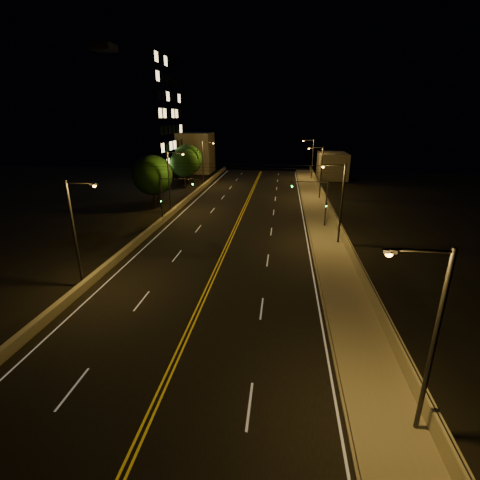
# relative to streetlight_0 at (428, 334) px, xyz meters

# --- Properties ---
(ground) EXTENTS (160.00, 160.00, 0.00)m
(ground) POSITION_rel_streetlight_0_xyz_m (-11.51, -0.93, -5.00)
(ground) COLOR black
(ground) RESTS_ON ground
(road) EXTENTS (18.00, 120.00, 0.02)m
(road) POSITION_rel_streetlight_0_xyz_m (-11.51, 19.07, -4.99)
(road) COLOR black
(road) RESTS_ON ground
(sidewalk) EXTENTS (3.60, 120.00, 0.30)m
(sidewalk) POSITION_rel_streetlight_0_xyz_m (-0.71, 19.07, -4.85)
(sidewalk) COLOR gray
(sidewalk) RESTS_ON ground
(curb) EXTENTS (0.14, 120.00, 0.15)m
(curb) POSITION_rel_streetlight_0_xyz_m (-2.58, 19.07, -4.93)
(curb) COLOR gray
(curb) RESTS_ON ground
(parapet_wall) EXTENTS (0.30, 120.00, 1.00)m
(parapet_wall) POSITION_rel_streetlight_0_xyz_m (0.94, 19.07, -4.20)
(parapet_wall) COLOR #9B9781
(parapet_wall) RESTS_ON sidewalk
(jersey_barrier) EXTENTS (0.45, 120.00, 0.73)m
(jersey_barrier) POSITION_rel_streetlight_0_xyz_m (-21.21, 19.07, -4.64)
(jersey_barrier) COLOR #9B9781
(jersey_barrier) RESTS_ON ground
(distant_building_right) EXTENTS (6.00, 10.00, 5.57)m
(distant_building_right) POSITION_rel_streetlight_0_xyz_m (4.99, 68.79, -2.22)
(distant_building_right) COLOR gray
(distant_building_right) RESTS_ON ground
(distant_building_left) EXTENTS (8.00, 8.00, 9.49)m
(distant_building_left) POSITION_rel_streetlight_0_xyz_m (-27.51, 73.82, -0.26)
(distant_building_left) COLOR gray
(distant_building_left) RESTS_ON ground
(parapet_rail) EXTENTS (0.06, 120.00, 0.06)m
(parapet_rail) POSITION_rel_streetlight_0_xyz_m (0.94, 19.07, -3.67)
(parapet_rail) COLOR black
(parapet_rail) RESTS_ON parapet_wall
(lane_markings) EXTENTS (17.32, 116.00, 0.00)m
(lane_markings) POSITION_rel_streetlight_0_xyz_m (-11.51, 19.00, -4.98)
(lane_markings) COLOR silver
(lane_markings) RESTS_ON road
(streetlight_0) EXTENTS (2.55, 0.28, 8.61)m
(streetlight_0) POSITION_rel_streetlight_0_xyz_m (0.00, 0.00, 0.00)
(streetlight_0) COLOR #2D2D33
(streetlight_0) RESTS_ON ground
(streetlight_1) EXTENTS (2.55, 0.28, 8.61)m
(streetlight_1) POSITION_rel_streetlight_0_xyz_m (0.00, 23.91, 0.00)
(streetlight_1) COLOR #2D2D33
(streetlight_1) RESTS_ON ground
(streetlight_2) EXTENTS (2.55, 0.28, 8.61)m
(streetlight_2) POSITION_rel_streetlight_0_xyz_m (0.00, 45.90, 0.00)
(streetlight_2) COLOR #2D2D33
(streetlight_2) RESTS_ON ground
(streetlight_3) EXTENTS (2.55, 0.28, 8.61)m
(streetlight_3) POSITION_rel_streetlight_0_xyz_m (0.00, 65.47, 0.00)
(streetlight_3) COLOR #2D2D33
(streetlight_3) RESTS_ON ground
(streetlight_4) EXTENTS (2.55, 0.28, 8.61)m
(streetlight_4) POSITION_rel_streetlight_0_xyz_m (-21.41, 11.33, 0.00)
(streetlight_4) COLOR #2D2D33
(streetlight_4) RESTS_ON ground
(streetlight_5) EXTENTS (2.55, 0.28, 8.61)m
(streetlight_5) POSITION_rel_streetlight_0_xyz_m (-21.41, 34.66, 0.00)
(streetlight_5) COLOR #2D2D33
(streetlight_5) RESTS_ON ground
(streetlight_6) EXTENTS (2.55, 0.28, 8.61)m
(streetlight_6) POSITION_rel_streetlight_0_xyz_m (-21.41, 55.91, 0.00)
(streetlight_6) COLOR #2D2D33
(streetlight_6) RESTS_ON ground
(traffic_signal_right) EXTENTS (5.11, 0.31, 5.89)m
(traffic_signal_right) POSITION_rel_streetlight_0_xyz_m (-1.53, 29.92, -1.26)
(traffic_signal_right) COLOR #2D2D33
(traffic_signal_right) RESTS_ON ground
(traffic_signal_left) EXTENTS (5.11, 0.31, 5.89)m
(traffic_signal_left) POSITION_rel_streetlight_0_xyz_m (-20.28, 29.92, -1.26)
(traffic_signal_left) COLOR #2D2D33
(traffic_signal_left) RESTS_ON ground
(overhead_wires) EXTENTS (22.00, 0.03, 0.83)m
(overhead_wires) POSITION_rel_streetlight_0_xyz_m (-11.51, 28.57, 2.40)
(overhead_wires) COLOR black
(building_tower) EXTENTS (24.00, 15.00, 25.70)m
(building_tower) POSITION_rel_streetlight_0_xyz_m (-39.49, 55.59, 7.28)
(building_tower) COLOR gray
(building_tower) RESTS_ON ground
(tree_0) EXTENTS (5.84, 5.84, 7.91)m
(tree_0) POSITION_rel_streetlight_0_xyz_m (-24.91, 36.82, -0.02)
(tree_0) COLOR black
(tree_0) RESTS_ON ground
(tree_1) EXTENTS (5.11, 5.11, 6.92)m
(tree_1) POSITION_rel_streetlight_0_xyz_m (-26.68, 43.54, -0.64)
(tree_1) COLOR black
(tree_1) RESTS_ON ground
(tree_2) EXTENTS (5.49, 5.49, 7.44)m
(tree_2) POSITION_rel_streetlight_0_xyz_m (-24.93, 53.93, -0.32)
(tree_2) COLOR black
(tree_2) RESTS_ON ground
(tree_3) EXTENTS (5.85, 5.85, 7.93)m
(tree_3) POSITION_rel_streetlight_0_xyz_m (-25.16, 57.27, -0.01)
(tree_3) COLOR black
(tree_3) RESTS_ON ground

